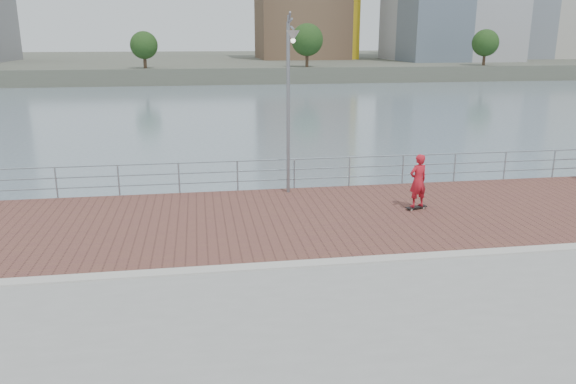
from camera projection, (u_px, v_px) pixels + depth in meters
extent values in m
plane|color=slate|center=(300.00, 339.00, 14.17)|extent=(400.00, 400.00, 0.00)
cube|color=brown|center=(280.00, 219.00, 17.05)|extent=(40.00, 6.80, 0.02)
cube|color=#B7B5AD|center=(301.00, 264.00, 13.62)|extent=(40.00, 0.40, 0.06)
cube|color=#4C5142|center=(206.00, 62.00, 130.31)|extent=(320.00, 95.00, 2.50)
cylinder|color=#8C9EA8|center=(56.00, 183.00, 19.05)|extent=(0.06, 0.06, 1.10)
cylinder|color=#8C9EA8|center=(119.00, 181.00, 19.36)|extent=(0.06, 0.06, 1.10)
cylinder|color=#8C9EA8|center=(179.00, 178.00, 19.67)|extent=(0.06, 0.06, 1.10)
cylinder|color=#8C9EA8|center=(238.00, 176.00, 19.98)|extent=(0.06, 0.06, 1.10)
cylinder|color=#8C9EA8|center=(294.00, 174.00, 20.29)|extent=(0.06, 0.06, 1.10)
cylinder|color=#8C9EA8|center=(349.00, 172.00, 20.61)|extent=(0.06, 0.06, 1.10)
cylinder|color=#8C9EA8|center=(403.00, 170.00, 20.92)|extent=(0.06, 0.06, 1.10)
cylinder|color=#8C9EA8|center=(454.00, 168.00, 21.23)|extent=(0.06, 0.06, 1.10)
cylinder|color=#8C9EA8|center=(505.00, 166.00, 21.54)|extent=(0.06, 0.06, 1.10)
cylinder|color=#8C9EA8|center=(554.00, 164.00, 21.85)|extent=(0.06, 0.06, 1.10)
cylinder|color=#8C9EA8|center=(266.00, 160.00, 19.99)|extent=(39.00, 0.05, 0.05)
cylinder|color=#8C9EA8|center=(266.00, 170.00, 20.09)|extent=(39.00, 0.05, 0.05)
cylinder|color=#8C9EA8|center=(266.00, 180.00, 20.19)|extent=(39.00, 0.05, 0.05)
cylinder|color=slate|center=(288.00, 111.00, 19.14)|extent=(0.12, 0.12, 5.81)
cylinder|color=slate|center=(291.00, 22.00, 17.89)|extent=(0.07, 0.97, 0.07)
cone|color=#B2B2AD|center=(293.00, 28.00, 17.49)|extent=(0.43, 0.43, 0.34)
cube|color=black|center=(416.00, 207.00, 17.95)|extent=(0.76, 0.38, 0.03)
cylinder|color=beige|center=(412.00, 210.00, 17.81)|extent=(0.06, 0.05, 0.06)
cylinder|color=beige|center=(423.00, 208.00, 18.00)|extent=(0.06, 0.05, 0.06)
cylinder|color=beige|center=(409.00, 209.00, 17.92)|extent=(0.06, 0.05, 0.06)
cylinder|color=beige|center=(421.00, 207.00, 18.11)|extent=(0.06, 0.05, 0.06)
imported|color=red|center=(418.00, 181.00, 17.72)|extent=(0.71, 0.56, 1.71)
cylinder|color=#473323|center=(145.00, 58.00, 84.76)|extent=(0.50, 0.50, 3.20)
sphere|color=#193814|center=(144.00, 45.00, 84.27)|extent=(4.11, 4.11, 4.11)
cylinder|color=#473323|center=(307.00, 54.00, 88.46)|extent=(0.50, 0.50, 3.90)
sphere|color=#193814|center=(307.00, 40.00, 87.86)|extent=(5.02, 5.02, 5.02)
cylinder|color=#473323|center=(484.00, 55.00, 93.08)|extent=(0.50, 0.50, 3.41)
sphere|color=#193814|center=(485.00, 43.00, 92.55)|extent=(4.39, 4.39, 4.39)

